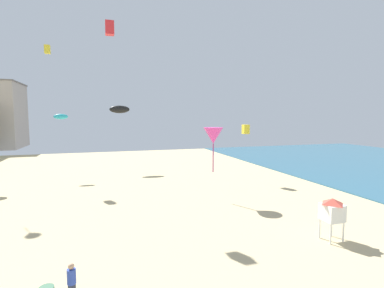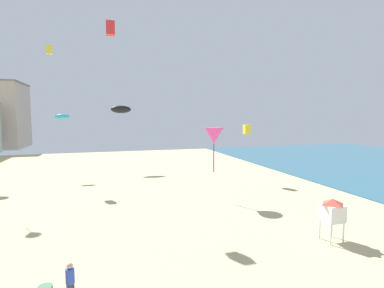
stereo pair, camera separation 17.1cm
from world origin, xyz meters
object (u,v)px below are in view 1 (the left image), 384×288
Objects in this scene: kite_cyan_parafoil at (61,117)px; kite_red_box at (110,28)px; lifeguard_stand at (332,210)px; kite_magenta_delta at (213,136)px; kite_black_parafoil at (120,109)px; kite_yellow_box_2 at (246,129)px; kite_flyer at (72,281)px; kite_yellow_box at (47,49)px.

kite_red_box is at bearing -67.96° from kite_cyan_parafoil.
kite_magenta_delta reaches higher than lifeguard_stand.
kite_black_parafoil is at bearing 111.19° from kite_magenta_delta.
kite_cyan_parafoil is at bearing -155.62° from kite_black_parafoil.
kite_red_box reaches higher than kite_cyan_parafoil.
kite_yellow_box_2 is at bearing -23.79° from kite_cyan_parafoil.
kite_magenta_delta is (-3.56, 10.22, 3.84)m from lifeguard_stand.
kite_black_parafoil is at bearing 137.15° from kite_yellow_box_2.
kite_red_box is at bearing 143.06° from kite_flyer.
kite_magenta_delta is at bearing -137.16° from kite_yellow_box_2.
kite_yellow_box is 0.90× the size of kite_yellow_box_2.
kite_red_box is at bearing 152.50° from lifeguard_stand.
kite_yellow_box reaches higher than lifeguard_stand.
kite_yellow_box_2 reaches higher than kite_flyer.
kite_black_parafoil reaches higher than kite_flyer.
kite_flyer is at bearing -80.30° from kite_yellow_box.
kite_black_parafoil reaches higher than kite_cyan_parafoil.
kite_magenta_delta reaches higher than kite_flyer.
kite_red_box is at bearing 173.36° from kite_magenta_delta.
kite_cyan_parafoil is at bearing 140.69° from lifeguard_stand.
kite_magenta_delta is 4.16× the size of kite_yellow_box.
kite_yellow_box_2 is (21.20, -8.03, -9.09)m from kite_yellow_box.
kite_cyan_parafoil reaches higher than kite_flyer.
kite_black_parafoil is (3.73, 29.79, 7.42)m from kite_flyer.
kite_yellow_box is (-15.04, 13.74, 9.34)m from kite_magenta_delta.
kite_flyer is at bearing -99.32° from kite_red_box.
kite_flyer is 0.41× the size of kite_magenta_delta.
kite_yellow_box_2 is (2.60, 15.93, 4.09)m from lifeguard_stand.
lifeguard_stand is 30.92m from kite_cyan_parafoil.
kite_red_box is 0.39× the size of kite_black_parafoil.
kite_yellow_box reaches higher than kite_yellow_box_2.
lifeguard_stand is 0.64× the size of kite_magenta_delta.
kite_yellow_box_2 is 17.99m from kite_black_parafoil.
lifeguard_stand is 2.68× the size of kite_yellow_box.
kite_black_parafoil is (-13.07, 12.12, 2.41)m from kite_yellow_box_2.
kite_red_box reaches higher than kite_yellow_box_2.
kite_cyan_parafoil is (-17.59, 24.83, 5.51)m from lifeguard_stand.
kite_yellow_box is at bearing 159.25° from kite_yellow_box_2.
kite_black_parafoil reaches higher than lifeguard_stand.
kite_red_box is at bearing -95.44° from kite_black_parafoil.
kite_flyer is 29.64m from kite_yellow_box.
kite_magenta_delta is at bearing 110.72° from kite_flyer.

